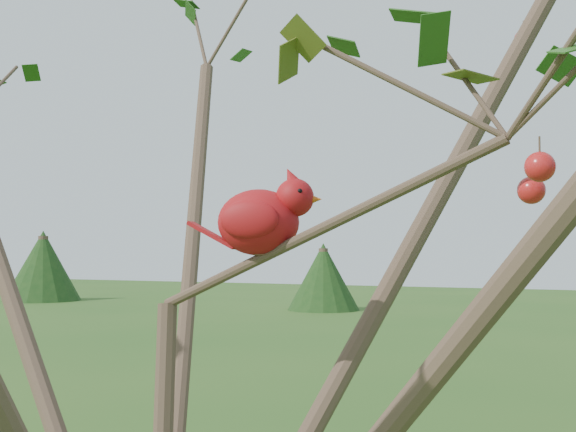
# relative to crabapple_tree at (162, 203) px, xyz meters

# --- Properties ---
(crabapple_tree) EXTENTS (2.35, 2.05, 2.95)m
(crabapple_tree) POSITION_rel_crabapple_tree_xyz_m (0.00, 0.00, 0.00)
(crabapple_tree) COLOR #443324
(crabapple_tree) RESTS_ON ground
(cardinal) EXTENTS (0.23, 0.14, 0.16)m
(cardinal) POSITION_rel_crabapple_tree_xyz_m (0.12, 0.11, -0.02)
(cardinal) COLOR #B3150F
(cardinal) RESTS_ON ground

